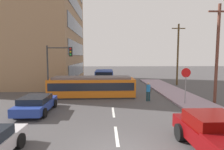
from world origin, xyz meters
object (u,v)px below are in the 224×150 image
at_px(stop_sign, 186,78).
at_px(utility_pole_near, 217,53).
at_px(parked_sedan_far, 69,85).
at_px(streetcar_tram, 92,86).
at_px(pickup_truck_parked, 220,137).
at_px(parked_sedan_mid, 36,104).
at_px(pedestrian_crossing, 148,90).
at_px(utility_pole_mid, 178,54).
at_px(traffic_light_mast, 57,62).
at_px(city_bus, 104,76).

bearing_deg(stop_sign, utility_pole_near, 7.12).
distance_m(parked_sedan_far, utility_pole_near, 15.68).
height_order(parked_sedan_far, stop_sign, stop_sign).
height_order(streetcar_tram, pickup_truck_parked, streetcar_tram).
height_order(parked_sedan_mid, utility_pole_near, utility_pole_near).
distance_m(pedestrian_crossing, utility_pole_mid, 11.67).
relative_size(parked_sedan_mid, utility_pole_near, 0.51).
distance_m(utility_pole_near, utility_pole_mid, 10.44).
relative_size(parked_sedan_far, traffic_light_mast, 0.87).
relative_size(streetcar_tram, pickup_truck_parked, 1.65).
distance_m(city_bus, utility_pole_mid, 10.88).
height_order(city_bus, parked_sedan_mid, city_bus).
height_order(pickup_truck_parked, utility_pole_mid, utility_pole_mid).
relative_size(streetcar_tram, utility_pole_mid, 0.99).
relative_size(city_bus, pickup_truck_parked, 1.02).
relative_size(pickup_truck_parked, utility_pole_near, 0.61).
xyz_separation_m(city_bus, parked_sedan_far, (-4.17, -5.64, -0.46)).
distance_m(city_bus, pickup_truck_parked, 21.43).
bearing_deg(pedestrian_crossing, stop_sign, -27.63).
relative_size(stop_sign, utility_pole_near, 0.35).
relative_size(parked_sedan_far, utility_pole_mid, 0.51).
distance_m(city_bus, utility_pole_near, 16.04).
distance_m(city_bus, stop_sign, 14.62).
bearing_deg(city_bus, traffic_light_mast, -110.71).
bearing_deg(parked_sedan_far, parked_sedan_mid, -93.20).
bearing_deg(utility_pole_mid, pickup_truck_parked, -106.19).
bearing_deg(city_bus, utility_pole_near, -53.27).
relative_size(pedestrian_crossing, stop_sign, 0.58).
relative_size(city_bus, utility_pole_near, 0.63).
xyz_separation_m(pickup_truck_parked, utility_pole_mid, (5.43, 18.72, 3.56)).
xyz_separation_m(pickup_truck_parked, parked_sedan_mid, (-9.39, 6.22, -0.17)).
height_order(pedestrian_crossing, traffic_light_mast, traffic_light_mast).
bearing_deg(stop_sign, city_bus, 117.47).
bearing_deg(parked_sedan_far, pedestrian_crossing, -35.69).
bearing_deg(parked_sedan_mid, streetcar_tram, 54.98).
relative_size(city_bus, pedestrian_crossing, 3.06).
bearing_deg(utility_pole_near, parked_sedan_far, 152.84).
bearing_deg(streetcar_tram, parked_sedan_far, 127.65).
height_order(pedestrian_crossing, parked_sedan_mid, pedestrian_crossing).
height_order(parked_sedan_mid, parked_sedan_far, same).
relative_size(streetcar_tram, utility_pole_near, 1.01).
bearing_deg(streetcar_tram, utility_pole_near, -15.92).
bearing_deg(city_bus, pickup_truck_parked, -77.30).
height_order(city_bus, pickup_truck_parked, city_bus).
relative_size(pickup_truck_parked, traffic_light_mast, 1.02).
height_order(utility_pole_near, utility_pole_mid, utility_pole_mid).
height_order(stop_sign, utility_pole_near, utility_pole_near).
bearing_deg(utility_pole_near, utility_pole_mid, 85.92).
bearing_deg(pickup_truck_parked, streetcar_tram, 117.26).
relative_size(streetcar_tram, parked_sedan_far, 1.93).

